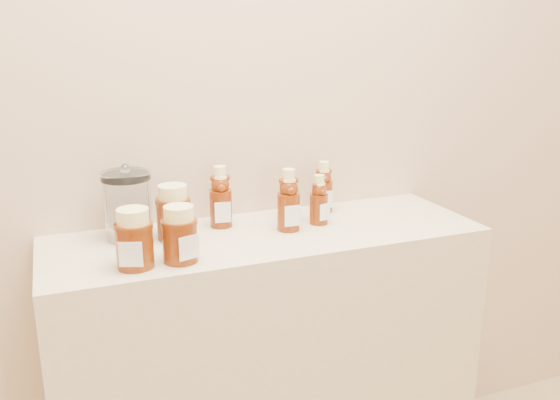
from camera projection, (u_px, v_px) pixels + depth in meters
name	position (u px, v px, depth m)	size (l,w,h in m)	color
wall_back	(242.00, 62.00, 1.68)	(3.50, 0.02, 2.70)	#C9AC88
display_table	(268.00, 376.00, 1.75)	(1.20, 0.40, 0.90)	#C4B58F
bear_bottle_back_left	(220.00, 193.00, 1.66)	(0.07, 0.07, 0.20)	#571C06
bear_bottle_back_mid	(289.00, 191.00, 1.72)	(0.06, 0.06, 0.17)	#571C06
bear_bottle_back_right	(324.00, 183.00, 1.80)	(0.06, 0.06, 0.18)	#571C06
bear_bottle_front_left	(289.00, 196.00, 1.63)	(0.07, 0.07, 0.20)	#571C06
bear_bottle_front_right	(319.00, 196.00, 1.69)	(0.06, 0.06, 0.16)	#571C06
honey_jar_left	(134.00, 238.00, 1.38)	(0.09, 0.09, 0.14)	#571C06
honey_jar_back	(173.00, 212.00, 1.57)	(0.09, 0.09, 0.15)	#571C06
honey_jar_front	(180.00, 234.00, 1.41)	(0.09, 0.09, 0.14)	#571C06
glass_canister	(128.00, 203.00, 1.56)	(0.13, 0.13, 0.20)	white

